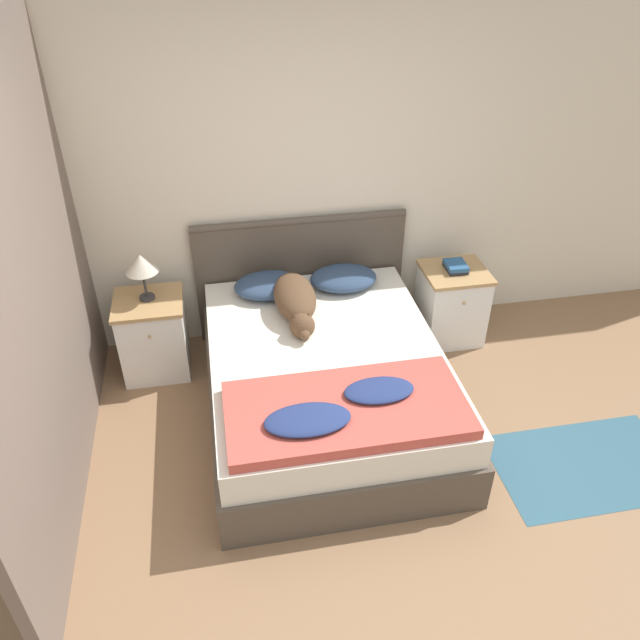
{
  "coord_description": "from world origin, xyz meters",
  "views": [
    {
      "loc": [
        -0.49,
        -2.14,
        3.01
      ],
      "look_at": [
        0.14,
        1.23,
        0.64
      ],
      "focal_mm": 35.0,
      "sensor_mm": 36.0,
      "label": 1
    }
  ],
  "objects_px": {
    "pillow_right": "(343,278)",
    "table_lamp": "(141,265)",
    "bed": "(325,382)",
    "nightstand_right": "(451,304)",
    "pillow_left": "(268,285)",
    "nightstand_left": "(154,335)",
    "book_stack": "(456,266)",
    "dog": "(296,300)"
  },
  "relations": [
    {
      "from": "pillow_left",
      "to": "dog",
      "type": "bearing_deg",
      "value": -61.17
    },
    {
      "from": "pillow_left",
      "to": "table_lamp",
      "type": "bearing_deg",
      "value": -178.13
    },
    {
      "from": "pillow_left",
      "to": "dog",
      "type": "xyz_separation_m",
      "value": [
        0.16,
        -0.29,
        0.04
      ]
    },
    {
      "from": "book_stack",
      "to": "table_lamp",
      "type": "relative_size",
      "value": 0.55
    },
    {
      "from": "pillow_right",
      "to": "nightstand_right",
      "type": "bearing_deg",
      "value": -3.72
    },
    {
      "from": "nightstand_left",
      "to": "pillow_left",
      "type": "xyz_separation_m",
      "value": [
        0.87,
        0.06,
        0.3
      ]
    },
    {
      "from": "pillow_right",
      "to": "book_stack",
      "type": "height_order",
      "value": "pillow_right"
    },
    {
      "from": "book_stack",
      "to": "bed",
      "type": "bearing_deg",
      "value": -148.11
    },
    {
      "from": "pillow_right",
      "to": "dog",
      "type": "xyz_separation_m",
      "value": [
        -0.41,
        -0.29,
        0.04
      ]
    },
    {
      "from": "nightstand_left",
      "to": "nightstand_right",
      "type": "relative_size",
      "value": 1.0
    },
    {
      "from": "dog",
      "to": "book_stack",
      "type": "bearing_deg",
      "value": 11.02
    },
    {
      "from": "nightstand_left",
      "to": "table_lamp",
      "type": "distance_m",
      "value": 0.58
    },
    {
      "from": "nightstand_right",
      "to": "bed",
      "type": "bearing_deg",
      "value": -148.57
    },
    {
      "from": "pillow_left",
      "to": "table_lamp",
      "type": "distance_m",
      "value": 0.91
    },
    {
      "from": "pillow_left",
      "to": "nightstand_left",
      "type": "bearing_deg",
      "value": -176.28
    },
    {
      "from": "pillow_left",
      "to": "pillow_right",
      "type": "xyz_separation_m",
      "value": [
        0.57,
        0.0,
        0.0
      ]
    },
    {
      "from": "bed",
      "to": "nightstand_right",
      "type": "relative_size",
      "value": 3.26
    },
    {
      "from": "bed",
      "to": "dog",
      "type": "relative_size",
      "value": 2.44
    },
    {
      "from": "pillow_right",
      "to": "table_lamp",
      "type": "distance_m",
      "value": 1.47
    },
    {
      "from": "nightstand_right",
      "to": "dog",
      "type": "relative_size",
      "value": 0.75
    },
    {
      "from": "bed",
      "to": "pillow_left",
      "type": "xyz_separation_m",
      "value": [
        -0.28,
        0.76,
        0.34
      ]
    },
    {
      "from": "nightstand_right",
      "to": "dog",
      "type": "bearing_deg",
      "value": -169.52
    },
    {
      "from": "dog",
      "to": "pillow_left",
      "type": "bearing_deg",
      "value": 118.83
    },
    {
      "from": "nightstand_right",
      "to": "book_stack",
      "type": "distance_m",
      "value": 0.33
    },
    {
      "from": "nightstand_left",
      "to": "nightstand_right",
      "type": "distance_m",
      "value": 2.31
    },
    {
      "from": "nightstand_left",
      "to": "nightstand_right",
      "type": "bearing_deg",
      "value": 0.0
    },
    {
      "from": "bed",
      "to": "dog",
      "type": "height_order",
      "value": "dog"
    },
    {
      "from": "bed",
      "to": "nightstand_left",
      "type": "relative_size",
      "value": 3.26
    },
    {
      "from": "nightstand_left",
      "to": "book_stack",
      "type": "xyz_separation_m",
      "value": [
        2.31,
        0.01,
        0.33
      ]
    },
    {
      "from": "nightstand_left",
      "to": "table_lamp",
      "type": "height_order",
      "value": "table_lamp"
    },
    {
      "from": "dog",
      "to": "pillow_right",
      "type": "bearing_deg",
      "value": 35.73
    },
    {
      "from": "dog",
      "to": "table_lamp",
      "type": "xyz_separation_m",
      "value": [
        -1.03,
        0.26,
        0.24
      ]
    },
    {
      "from": "pillow_left",
      "to": "book_stack",
      "type": "xyz_separation_m",
      "value": [
        1.44,
        -0.04,
        0.03
      ]
    },
    {
      "from": "book_stack",
      "to": "table_lamp",
      "type": "height_order",
      "value": "table_lamp"
    },
    {
      "from": "book_stack",
      "to": "dog",
      "type": "bearing_deg",
      "value": -168.98
    },
    {
      "from": "nightstand_right",
      "to": "book_stack",
      "type": "xyz_separation_m",
      "value": [
        -0.0,
        0.01,
        0.33
      ]
    },
    {
      "from": "bed",
      "to": "nightstand_left",
      "type": "bearing_deg",
      "value": 148.57
    },
    {
      "from": "nightstand_right",
      "to": "dog",
      "type": "distance_m",
      "value": 1.34
    },
    {
      "from": "pillow_right",
      "to": "dog",
      "type": "bearing_deg",
      "value": -144.27
    },
    {
      "from": "pillow_left",
      "to": "pillow_right",
      "type": "distance_m",
      "value": 0.57
    },
    {
      "from": "bed",
      "to": "nightstand_right",
      "type": "height_order",
      "value": "nightstand_right"
    },
    {
      "from": "bed",
      "to": "nightstand_right",
      "type": "distance_m",
      "value": 1.35
    }
  ]
}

